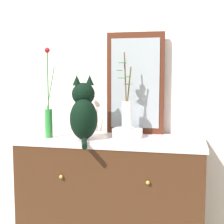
{
  "coord_description": "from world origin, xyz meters",
  "views": [
    {
      "loc": [
        0.46,
        -2.17,
        1.38
      ],
      "look_at": [
        0.0,
        0.0,
        1.13
      ],
      "focal_mm": 53.18,
      "sensor_mm": 36.0,
      "label": 1
    }
  ],
  "objects_px": {
    "sideboard": "(112,205)",
    "cat_sitting": "(84,112)",
    "mirror_leaning": "(135,83)",
    "vase_glass_clear": "(127,111)",
    "bowl_porcelain": "(127,133)",
    "vase_slim_green": "(49,116)"
  },
  "relations": [
    {
      "from": "cat_sitting",
      "to": "vase_glass_clear",
      "type": "xyz_separation_m",
      "value": [
        0.27,
        0.12,
        -0.0
      ]
    },
    {
      "from": "mirror_leaning",
      "to": "cat_sitting",
      "type": "distance_m",
      "value": 0.46
    },
    {
      "from": "mirror_leaning",
      "to": "cat_sitting",
      "type": "xyz_separation_m",
      "value": [
        -0.31,
        -0.28,
        -0.18
      ]
    },
    {
      "from": "cat_sitting",
      "to": "vase_slim_green",
      "type": "bearing_deg",
      "value": -179.79
    },
    {
      "from": "cat_sitting",
      "to": "mirror_leaning",
      "type": "bearing_deg",
      "value": 42.74
    },
    {
      "from": "mirror_leaning",
      "to": "bowl_porcelain",
      "type": "bearing_deg",
      "value": -100.51
    },
    {
      "from": "mirror_leaning",
      "to": "vase_glass_clear",
      "type": "bearing_deg",
      "value": -101.14
    },
    {
      "from": "vase_glass_clear",
      "to": "sideboard",
      "type": "bearing_deg",
      "value": -145.58
    },
    {
      "from": "cat_sitting",
      "to": "vase_glass_clear",
      "type": "height_order",
      "value": "vase_glass_clear"
    },
    {
      "from": "vase_slim_green",
      "to": "vase_glass_clear",
      "type": "relative_size",
      "value": 1.17
    },
    {
      "from": "sideboard",
      "to": "vase_slim_green",
      "type": "relative_size",
      "value": 2.02
    },
    {
      "from": "cat_sitting",
      "to": "vase_slim_green",
      "type": "relative_size",
      "value": 0.72
    },
    {
      "from": "bowl_porcelain",
      "to": "vase_glass_clear",
      "type": "height_order",
      "value": "vase_glass_clear"
    },
    {
      "from": "sideboard",
      "to": "mirror_leaning",
      "type": "relative_size",
      "value": 1.69
    },
    {
      "from": "cat_sitting",
      "to": "bowl_porcelain",
      "type": "bearing_deg",
      "value": 23.43
    },
    {
      "from": "cat_sitting",
      "to": "vase_glass_clear",
      "type": "relative_size",
      "value": 0.84
    },
    {
      "from": "cat_sitting",
      "to": "vase_slim_green",
      "type": "distance_m",
      "value": 0.25
    },
    {
      "from": "sideboard",
      "to": "bowl_porcelain",
      "type": "bearing_deg",
      "value": 33.71
    },
    {
      "from": "mirror_leaning",
      "to": "cat_sitting",
      "type": "height_order",
      "value": "mirror_leaning"
    },
    {
      "from": "sideboard",
      "to": "cat_sitting",
      "type": "height_order",
      "value": "cat_sitting"
    },
    {
      "from": "bowl_porcelain",
      "to": "vase_glass_clear",
      "type": "relative_size",
      "value": 0.41
    },
    {
      "from": "mirror_leaning",
      "to": "vase_glass_clear",
      "type": "distance_m",
      "value": 0.25
    }
  ]
}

